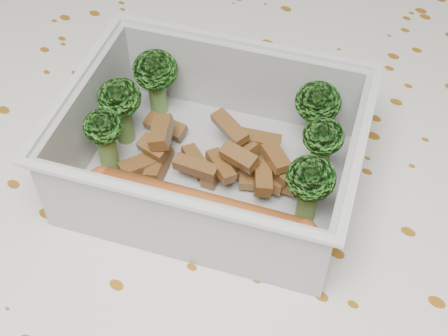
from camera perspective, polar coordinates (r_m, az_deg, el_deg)
The scene contains 6 objects.
dining_table at distance 0.46m, azimuth 0.15°, elevation -8.39°, with size 1.40×0.90×0.75m.
tablecloth at distance 0.41m, azimuth 0.16°, elevation -4.69°, with size 1.46×0.96×0.19m.
lunch_container at distance 0.37m, azimuth -1.06°, elevation 1.00°, with size 0.20×0.18×0.06m.
broccoli_florets at distance 0.37m, azimuth -0.21°, elevation 4.52°, with size 0.15×0.12×0.05m.
meat_pile at distance 0.38m, azimuth -0.02°, elevation 0.69°, with size 0.11×0.08×0.03m.
sausage at distance 0.35m, azimuth -2.32°, elevation -3.94°, with size 0.14×0.06×0.02m.
Camera 1 is at (0.14, -0.20, 1.05)m, focal length 50.00 mm.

